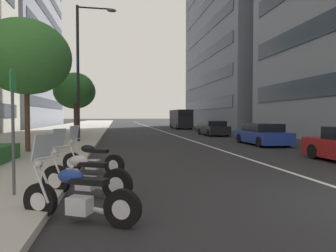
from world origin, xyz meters
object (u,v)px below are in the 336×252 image
car_approaching_light (262,135)px  parking_sign_by_curb (13,120)px  street_tree_mid_sidewalk (75,88)px  motorcycle_far_end_row (77,197)px  street_tree_near_plaza_corner (26,57)px  street_lamp_with_banners (83,61)px  car_following_behind (213,128)px  motorcycle_nearest_camera (92,160)px  motorcycle_mid_row (84,177)px  delivery_van_ahead (181,119)px  street_tree_far_plaza (75,91)px

car_approaching_light → parking_sign_by_curb: parking_sign_by_curb is taller
parking_sign_by_curb → street_tree_mid_sidewalk: street_tree_mid_sidewalk is taller
motorcycle_far_end_row → street_tree_near_plaza_corner: 10.61m
car_approaching_light → street_tree_near_plaza_corner: 13.66m
street_lamp_with_banners → parking_sign_by_curb: bearing=179.9°
car_following_behind → street_tree_near_plaza_corner: size_ratio=0.75×
car_approaching_light → street_lamp_with_banners: street_lamp_with_banners is taller
motorcycle_nearest_camera → motorcycle_mid_row: bearing=119.0°
motorcycle_far_end_row → street_tree_mid_sidewalk: 18.20m
street_tree_near_plaza_corner → street_lamp_with_banners: bearing=-20.5°
parking_sign_by_curb → delivery_van_ahead: bearing=-18.3°
motorcycle_nearest_camera → street_tree_far_plaza: bearing=-53.3°
street_tree_far_plaza → motorcycle_far_end_row: bearing=-172.3°
motorcycle_nearest_camera → street_tree_mid_sidewalk: bearing=-52.9°
car_approaching_light → street_tree_far_plaza: size_ratio=0.76×
motorcycle_mid_row → street_tree_mid_sidewalk: 16.72m
delivery_van_ahead → motorcycle_nearest_camera: bearing=162.5°
car_following_behind → motorcycle_nearest_camera: bearing=150.9°
car_approaching_light → street_tree_far_plaza: (12.42, 12.79, 3.51)m
motorcycle_far_end_row → delivery_van_ahead: 35.95m
motorcycle_mid_row → street_lamp_with_banners: bearing=-57.6°
delivery_van_ahead → parking_sign_by_curb: 35.00m
motorcycle_far_end_row → car_following_behind: (20.62, -9.44, 0.21)m
parking_sign_by_curb → street_tree_far_plaza: 22.83m
motorcycle_far_end_row → street_tree_near_plaza_corner: size_ratio=0.33×
motorcycle_nearest_camera → car_approaching_light: bearing=-114.5°
motorcycle_nearest_camera → street_tree_mid_sidewalk: size_ratio=0.39×
car_following_behind → street_tree_mid_sidewalk: 12.56m
motorcycle_far_end_row → car_approaching_light: bearing=-103.2°
motorcycle_nearest_camera → car_approaching_light: size_ratio=0.44×
motorcycle_mid_row → street_tree_near_plaza_corner: bearing=-40.4°
car_following_behind → street_tree_near_plaza_corner: 17.54m
street_tree_near_plaza_corner → car_approaching_light: bearing=-79.5°
motorcycle_mid_row → street_tree_mid_sidewalk: size_ratio=0.41×
delivery_van_ahead → parking_sign_by_curb: (-33.23, 10.98, 0.28)m
car_following_behind → parking_sign_by_curb: size_ratio=1.75×
motorcycle_far_end_row → street_tree_mid_sidewalk: size_ratio=0.41×
delivery_van_ahead → car_following_behind: bearing=179.6°
parking_sign_by_curb → street_tree_near_plaza_corner: (7.81, 1.93, 2.75)m
car_approaching_light → car_following_behind: car_following_behind is taller
car_approaching_light → street_tree_near_plaza_corner: bearing=101.6°
car_approaching_light → motorcycle_mid_row: bearing=137.6°
motorcycle_far_end_row → street_tree_far_plaza: size_ratio=0.35×
car_following_behind → street_tree_near_plaza_corner: street_tree_near_plaza_corner is taller
motorcycle_nearest_camera → street_tree_near_plaza_corner: (5.08, 3.25, 4.01)m
street_tree_near_plaza_corner → street_tree_mid_sidewalk: bearing=-6.8°
car_following_behind → street_tree_near_plaza_corner: (-11.39, 12.79, 3.80)m
motorcycle_mid_row → motorcycle_nearest_camera: size_ratio=1.05×
motorcycle_far_end_row → street_tree_near_plaza_corner: bearing=-43.8°
motorcycle_nearest_camera → delivery_van_ahead: bearing=-79.8°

